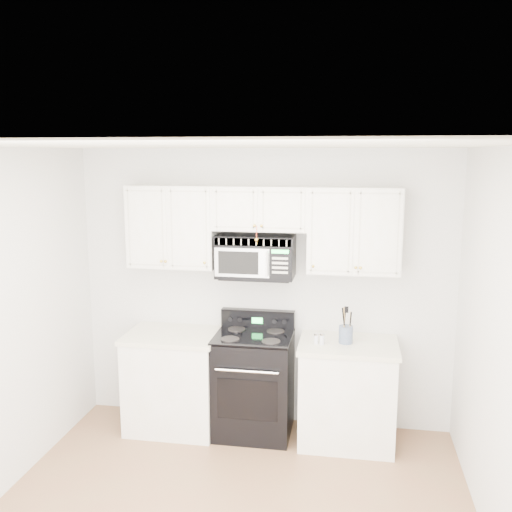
# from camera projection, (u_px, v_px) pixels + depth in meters

# --- Properties ---
(room) EXTENTS (3.51, 3.51, 2.61)m
(room) POSITION_uv_depth(u_px,v_px,m) (222.00, 351.00, 3.66)
(room) COLOR olive
(room) RESTS_ON ground
(base_cabinet_left) EXTENTS (0.86, 0.65, 0.92)m
(base_cabinet_left) POSITION_uv_depth(u_px,v_px,m) (174.00, 384.00, 5.34)
(base_cabinet_left) COLOR white
(base_cabinet_left) RESTS_ON ground
(base_cabinet_right) EXTENTS (0.86, 0.65, 0.92)m
(base_cabinet_right) POSITION_uv_depth(u_px,v_px,m) (347.00, 396.00, 5.07)
(base_cabinet_right) COLOR white
(base_cabinet_right) RESTS_ON ground
(range) EXTENTS (0.70, 0.64, 1.10)m
(range) POSITION_uv_depth(u_px,v_px,m) (253.00, 382.00, 5.22)
(range) COLOR black
(range) RESTS_ON ground
(upper_cabinets) EXTENTS (2.44, 0.37, 0.75)m
(upper_cabinets) POSITION_uv_depth(u_px,v_px,m) (261.00, 224.00, 5.08)
(upper_cabinets) COLOR white
(upper_cabinets) RESTS_ON ground
(microwave) EXTENTS (0.70, 0.40, 0.38)m
(microwave) POSITION_uv_depth(u_px,v_px,m) (256.00, 256.00, 5.13)
(microwave) COLOR black
(microwave) RESTS_ON ground
(utensil_crock) EXTENTS (0.12, 0.12, 0.33)m
(utensil_crock) POSITION_uv_depth(u_px,v_px,m) (346.00, 334.00, 4.97)
(utensil_crock) COLOR #3B506C
(utensil_crock) RESTS_ON base_cabinet_right
(shaker_salt) EXTENTS (0.04, 0.04, 0.10)m
(shaker_salt) POSITION_uv_depth(u_px,v_px,m) (322.00, 339.00, 4.93)
(shaker_salt) COLOR silver
(shaker_salt) RESTS_ON base_cabinet_right
(shaker_pepper) EXTENTS (0.04, 0.04, 0.09)m
(shaker_pepper) POSITION_uv_depth(u_px,v_px,m) (316.00, 339.00, 4.95)
(shaker_pepper) COLOR silver
(shaker_pepper) RESTS_ON base_cabinet_right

